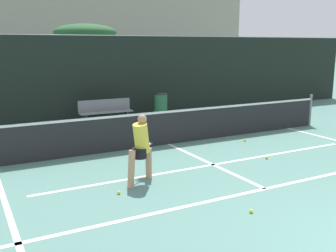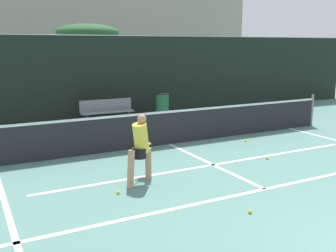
% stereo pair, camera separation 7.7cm
% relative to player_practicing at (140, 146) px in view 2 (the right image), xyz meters
% --- Properties ---
extents(court_baseline_near, '(11.00, 0.10, 0.01)m').
position_rel_player_practicing_xyz_m(court_baseline_near, '(1.95, -1.49, -0.74)').
color(court_baseline_near, white).
rests_on(court_baseline_near, ground).
extents(court_service_line, '(8.25, 0.10, 0.01)m').
position_rel_player_practicing_xyz_m(court_service_line, '(1.95, 0.28, -0.74)').
color(court_service_line, white).
rests_on(court_service_line, ground).
extents(court_center_mark, '(0.10, 3.95, 0.01)m').
position_rel_player_practicing_xyz_m(court_center_mark, '(1.95, 0.49, -0.74)').
color(court_center_mark, white).
rests_on(court_center_mark, ground).
extents(court_sideline_left, '(0.10, 4.95, 0.01)m').
position_rel_player_practicing_xyz_m(court_sideline_left, '(-2.56, 0.49, -0.74)').
color(court_sideline_left, white).
rests_on(court_sideline_left, ground).
extents(net, '(11.09, 0.09, 1.07)m').
position_rel_player_practicing_xyz_m(net, '(1.95, 2.46, -0.24)').
color(net, slate).
rests_on(net, ground).
extents(fence_back, '(24.00, 0.06, 3.07)m').
position_rel_player_practicing_xyz_m(fence_back, '(1.95, 6.90, 0.78)').
color(fence_back, black).
rests_on(fence_back, ground).
extents(player_practicing, '(0.93, 0.96, 1.39)m').
position_rel_player_practicing_xyz_m(player_practicing, '(0.00, 0.00, 0.00)').
color(player_practicing, tan).
rests_on(player_practicing, ground).
extents(tennis_ball_scattered_0, '(0.07, 0.07, 0.07)m').
position_rel_player_practicing_xyz_m(tennis_ball_scattered_0, '(4.04, 1.71, -0.71)').
color(tennis_ball_scattered_0, '#D1E033').
rests_on(tennis_ball_scattered_0, ground).
extents(tennis_ball_scattered_1, '(0.07, 0.07, 0.07)m').
position_rel_player_practicing_xyz_m(tennis_ball_scattered_1, '(3.37, 0.05, -0.71)').
color(tennis_ball_scattered_1, '#D1E033').
rests_on(tennis_ball_scattered_1, ground).
extents(tennis_ball_scattered_2, '(0.07, 0.07, 0.07)m').
position_rel_player_practicing_xyz_m(tennis_ball_scattered_2, '(-0.64, -0.41, -0.71)').
color(tennis_ball_scattered_2, '#D1E033').
rests_on(tennis_ball_scattered_2, ground).
extents(tennis_ball_scattered_3, '(0.07, 0.07, 0.07)m').
position_rel_player_practicing_xyz_m(tennis_ball_scattered_3, '(0.99, -2.22, -0.71)').
color(tennis_ball_scattered_3, '#D1E033').
rests_on(tennis_ball_scattered_3, ground).
extents(courtside_bench, '(1.87, 0.42, 0.86)m').
position_rel_player_practicing_xyz_m(courtside_bench, '(1.35, 5.98, -0.27)').
color(courtside_bench, slate).
rests_on(courtside_bench, ground).
extents(trash_bin, '(0.51, 0.51, 0.97)m').
position_rel_player_practicing_xyz_m(trash_bin, '(3.50, 5.97, -0.26)').
color(trash_bin, '#28603D').
rests_on(trash_bin, ground).
extents(parked_car, '(1.75, 4.03, 1.38)m').
position_rel_player_practicing_xyz_m(parked_car, '(-1.42, 9.61, -0.16)').
color(parked_car, navy).
rests_on(parked_car, ground).
extents(tree_west, '(3.32, 3.32, 3.82)m').
position_rel_player_practicing_xyz_m(tree_west, '(3.14, 14.08, 2.58)').
color(tree_west, brown).
rests_on(tree_west, ground).
extents(building_far, '(36.00, 2.40, 6.96)m').
position_rel_player_practicing_xyz_m(building_far, '(1.95, 23.64, 2.73)').
color(building_far, gray).
rests_on(building_far, ground).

